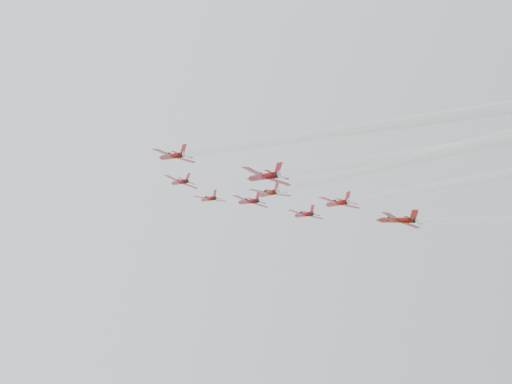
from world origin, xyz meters
name	(u,v)px	position (x,y,z in m)	size (l,w,h in m)	color
jet_lead	(208,199)	(-1.76, 26.63, 180.25)	(9.55, 12.35, 7.36)	#B21411
jet_row2_left	(180,182)	(-14.64, 13.08, 172.93)	(8.71, 11.27, 6.71)	maroon
jet_row2_center	(248,201)	(3.53, 13.14, 172.97)	(9.67, 12.51, 7.45)	maroon
jet_row2_right	(304,214)	(17.15, 9.54, 171.02)	(9.54, 12.34, 7.35)	#A30F12
jet_center	(399,176)	(-0.30, -45.95, 141.00)	(9.72, 93.35, 51.19)	#9A1E0E
jet_rear_farleft	(265,121)	(-25.36, -50.60, 138.49)	(8.82, 84.72, 46.45)	maroon
jet_rear_left	(440,143)	(-9.00, -63.08, 131.75)	(10.40, 99.86, 54.76)	maroon
jet_rear_right	(496,191)	(10.15, -53.73, 136.80)	(9.12, 87.60, 48.04)	#B21511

